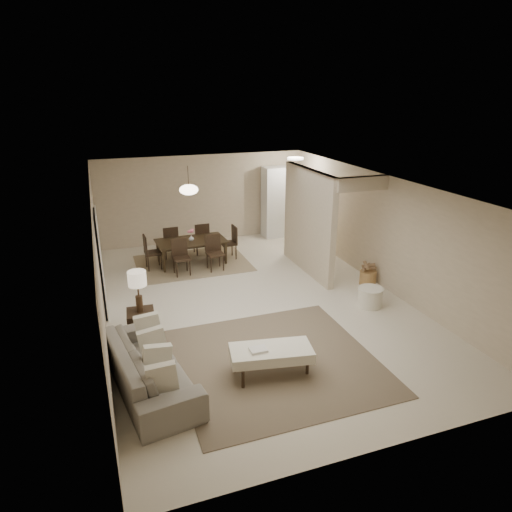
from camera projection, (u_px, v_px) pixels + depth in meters
name	position (u px, v px, depth m)	size (l,w,h in m)	color
floor	(255.00, 302.00, 9.62)	(9.00, 9.00, 0.00)	beige
ceiling	(255.00, 184.00, 8.77)	(9.00, 9.00, 0.00)	white
back_wall	(203.00, 199.00, 13.18)	(6.00, 6.00, 0.00)	tan
left_wall	(99.00, 263.00, 8.25)	(9.00, 9.00, 0.00)	tan
right_wall	(382.00, 231.00, 10.14)	(9.00, 9.00, 0.00)	tan
partition	(308.00, 222.00, 10.87)	(0.15, 2.50, 2.50)	tan
doorway	(101.00, 264.00, 8.87)	(0.04, 0.90, 2.04)	black
pantry_cabinet	(283.00, 202.00, 13.68)	(1.20, 0.55, 2.10)	white
flush_light	(295.00, 158.00, 12.34)	(0.44, 0.44, 0.05)	white
living_rug	(276.00, 361.00, 7.51)	(3.20, 3.20, 0.01)	brown
sofa	(149.00, 366.00, 6.75)	(0.93, 2.37, 0.69)	gray
ottoman_bench	(271.00, 353.00, 7.06)	(1.35, 0.79, 0.45)	silver
side_table	(141.00, 324.00, 8.15)	(0.47, 0.47, 0.52)	black
table_lamp	(137.00, 282.00, 7.86)	(0.32, 0.32, 0.76)	#422D1C
round_pouf	(370.00, 297.00, 9.36)	(0.51, 0.51, 0.40)	silver
wicker_basket	(368.00, 278.00, 10.43)	(0.38, 0.38, 0.32)	#9C6A3E
dining_rug	(193.00, 263.00, 11.74)	(2.80, 2.10, 0.01)	brown
dining_table	(192.00, 252.00, 11.64)	(1.74, 0.97, 0.61)	black
dining_chairs	(192.00, 247.00, 11.59)	(2.36, 1.75, 0.88)	black
vase	(191.00, 238.00, 11.51)	(0.13, 0.13, 0.14)	silver
yellow_mat	(314.00, 254.00, 12.43)	(1.00, 0.61, 0.01)	yellow
pendant_light	(189.00, 190.00, 11.09)	(0.46, 0.46, 0.71)	#422D1C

